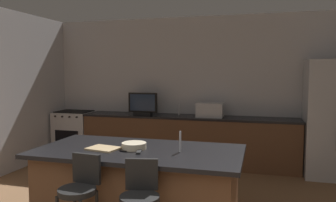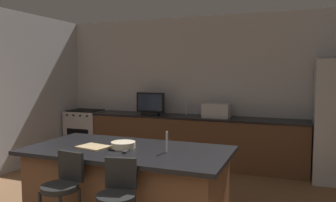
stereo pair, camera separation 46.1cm
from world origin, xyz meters
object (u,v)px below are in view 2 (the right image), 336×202
microwave (217,110)px  cell_phone (114,149)px  cutting_board (94,147)px  fruit_bowl (123,145)px  tv_remote (126,151)px  range_oven (86,132)px  bar_stool_left (63,196)px  kitchen_island (128,188)px  tv_monitor (150,104)px

microwave → cell_phone: size_ratio=3.20×
microwave → cell_phone: (-0.49, -2.82, -0.13)m
cell_phone → cutting_board: size_ratio=0.46×
cell_phone → microwave: bearing=75.0°
fruit_bowl → tv_remote: (0.11, -0.14, -0.02)m
range_oven → cutting_board: size_ratio=2.85×
bar_stool_left → cell_phone: bar_stool_left is taller
bar_stool_left → tv_remote: bar_stool_left is taller
kitchen_island → cutting_board: bearing=-164.3°
range_oven → bar_stool_left: 4.08m
bar_stool_left → cutting_board: bearing=101.5°
kitchen_island → fruit_bowl: 0.48m
microwave → fruit_bowl: (-0.42, -2.74, -0.10)m
bar_stool_left → tv_remote: (0.36, 0.59, 0.32)m
kitchen_island → range_oven: range_oven is taller
cell_phone → cutting_board: bearing=-179.5°
kitchen_island → microwave: (0.37, 2.74, 0.58)m
bar_stool_left → cutting_board: (-0.07, 0.62, 0.32)m
cell_phone → cutting_board: 0.24m
range_oven → kitchen_island: bearing=-48.0°
range_oven → cutting_board: (2.10, -2.84, 0.45)m
tv_monitor → kitchen_island: bearing=-70.9°
tv_monitor → cell_phone: size_ratio=3.84×
kitchen_island → tv_monitor: tv_monitor is taller
fruit_bowl → kitchen_island: bearing=-1.1°
kitchen_island → tv_monitor: 2.92m
range_oven → tv_monitor: (1.53, -0.05, 0.65)m
fruit_bowl → cutting_board: size_ratio=0.82×
range_oven → microwave: microwave is taller
tv_monitor → cutting_board: (0.56, -2.79, -0.20)m
tv_monitor → tv_remote: 3.00m
range_oven → cutting_board: bearing=-53.5°
range_oven → tv_remote: (2.52, -2.87, 0.45)m
bar_stool_left → tv_remote: size_ratio=5.80×
range_oven → tv_monitor: 1.67m
tv_remote → cutting_board: 0.42m
tv_monitor → fruit_bowl: size_ratio=2.15×
range_oven → tv_remote: 3.85m
tv_monitor → bar_stool_left: (0.63, -3.41, -0.52)m
microwave → tv_remote: size_ratio=2.82×
cutting_board → bar_stool_left: bearing=-83.8°
cell_phone → tv_remote: 0.19m
microwave → fruit_bowl: size_ratio=1.79×
kitchen_island → microwave: 2.82m
fruit_bowl → cell_phone: size_ratio=1.79×
cutting_board → tv_monitor: bearing=101.4°
range_oven → cell_phone: bearing=-50.3°
fruit_bowl → tv_monitor: bearing=108.1°
bar_stool_left → cell_phone: 0.74m
microwave → tv_monitor: tv_monitor is taller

